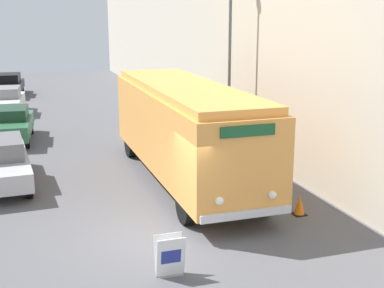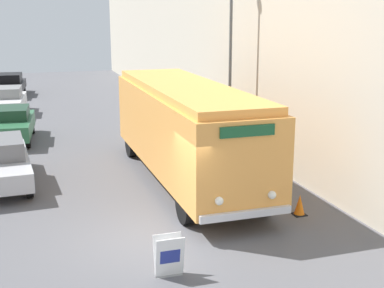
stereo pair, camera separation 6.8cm
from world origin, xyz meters
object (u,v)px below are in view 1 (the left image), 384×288
(streetlamp, at_px, (230,38))
(parked_car_mid, at_px, (10,124))
(vintage_bus, at_px, (185,127))
(parked_car_distant, at_px, (8,85))
(sign_board, at_px, (170,256))
(parked_car_far, at_px, (6,101))
(traffic_cone, at_px, (300,205))

(streetlamp, distance_m, parked_car_mid, 10.56)
(vintage_bus, xyz_separation_m, parked_car_distant, (-5.81, 21.77, -1.13))
(sign_board, distance_m, parked_car_distant, 28.35)
(parked_car_mid, xyz_separation_m, parked_car_far, (-0.18, 6.57, -0.01))
(parked_car_far, bearing_deg, parked_car_mid, -83.14)
(parked_car_distant, relative_size, traffic_cone, 7.85)
(vintage_bus, height_order, parked_car_distant, vintage_bus)
(parked_car_far, bearing_deg, traffic_cone, -61.26)
(vintage_bus, distance_m, sign_board, 6.95)
(vintage_bus, distance_m, traffic_cone, 4.85)
(parked_car_mid, relative_size, parked_car_far, 0.98)
(streetlamp, distance_m, traffic_cone, 8.05)
(vintage_bus, distance_m, streetlamp, 4.69)
(streetlamp, bearing_deg, parked_car_mid, 148.35)
(parked_car_far, bearing_deg, streetlamp, -48.62)
(parked_car_mid, bearing_deg, vintage_bus, -48.71)
(sign_board, bearing_deg, parked_car_mid, 103.17)
(vintage_bus, bearing_deg, parked_car_mid, 126.04)
(streetlamp, bearing_deg, vintage_bus, -134.64)
(vintage_bus, distance_m, parked_car_distant, 22.56)
(streetlamp, height_order, traffic_cone, streetlamp)
(vintage_bus, height_order, streetlamp, streetlamp)
(parked_car_mid, relative_size, traffic_cone, 7.33)
(sign_board, relative_size, parked_car_distant, 0.20)
(vintage_bus, relative_size, sign_board, 11.05)
(sign_board, relative_size, parked_car_far, 0.21)
(sign_board, xyz_separation_m, parked_car_far, (-3.50, 20.77, 0.33))
(parked_car_mid, bearing_deg, streetlamp, -26.40)
(streetlamp, bearing_deg, traffic_cone, -94.52)
(sign_board, relative_size, parked_car_mid, 0.21)
(traffic_cone, bearing_deg, parked_car_far, 113.44)
(traffic_cone, bearing_deg, parked_car_mid, 123.34)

